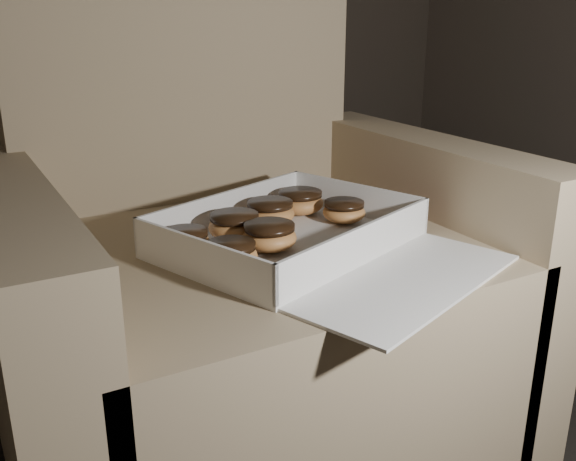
% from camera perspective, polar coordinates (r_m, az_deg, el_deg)
% --- Properties ---
extents(floor, '(4.50, 4.50, 0.00)m').
position_cam_1_polar(floor, '(1.30, 8.51, -18.93)').
color(floor, black).
rests_on(floor, ground).
extents(armchair, '(0.89, 0.75, 0.93)m').
position_cam_1_polar(armchair, '(1.22, -3.87, -5.37)').
color(armchair, '#927E5D').
rests_on(armchair, floor).
extents(bakery_box, '(0.54, 0.58, 0.07)m').
position_cam_1_polar(bakery_box, '(1.06, 1.88, -1.18)').
color(bakery_box, silver).
rests_on(bakery_box, armchair).
extents(donut_a, '(0.09, 0.09, 0.04)m').
position_cam_1_polar(donut_a, '(1.16, -1.60, 1.64)').
color(donut_a, '#D58B4A').
rests_on(donut_a, bakery_box).
extents(donut_b, '(0.09, 0.09, 0.04)m').
position_cam_1_polar(donut_b, '(1.09, -4.78, 0.45)').
color(donut_b, '#D58B4A').
rests_on(donut_b, bakery_box).
extents(donut_c, '(0.09, 0.09, 0.04)m').
position_cam_1_polar(donut_c, '(1.04, -1.66, -0.49)').
color(donut_c, '#D58B4A').
rests_on(donut_c, bakery_box).
extents(donut_d, '(0.09, 0.09, 0.04)m').
position_cam_1_polar(donut_d, '(1.22, 1.11, 2.59)').
color(donut_d, '#D58B4A').
rests_on(donut_d, bakery_box).
extents(donut_e, '(0.08, 0.08, 0.04)m').
position_cam_1_polar(donut_e, '(0.97, -5.08, -2.13)').
color(donut_e, '#D58B4A').
rests_on(donut_e, bakery_box).
extents(donut_f, '(0.08, 0.08, 0.04)m').
position_cam_1_polar(donut_f, '(1.03, -9.11, -0.95)').
color(donut_f, '#D58B4A').
rests_on(donut_f, bakery_box).
extents(donut_g, '(0.08, 0.08, 0.04)m').
position_cam_1_polar(donut_g, '(1.18, 5.01, 1.75)').
color(donut_g, '#D58B4A').
rests_on(donut_g, bakery_box).
extents(crumb_a, '(0.01, 0.01, 0.00)m').
position_cam_1_polar(crumb_a, '(0.93, -0.22, -4.30)').
color(crumb_a, black).
rests_on(crumb_a, bakery_box).
extents(crumb_b, '(0.01, 0.01, 0.00)m').
position_cam_1_polar(crumb_b, '(1.02, 1.46, -2.19)').
color(crumb_b, black).
rests_on(crumb_b, bakery_box).
extents(crumb_c, '(0.01, 0.01, 0.00)m').
position_cam_1_polar(crumb_c, '(0.96, 0.28, -3.64)').
color(crumb_c, black).
rests_on(crumb_c, bakery_box).
extents(crumb_d, '(0.01, 0.01, 0.00)m').
position_cam_1_polar(crumb_d, '(0.94, 1.27, -3.96)').
color(crumb_d, black).
rests_on(crumb_d, bakery_box).
extents(crumb_e, '(0.01, 0.01, 0.00)m').
position_cam_1_polar(crumb_e, '(0.96, -5.87, -3.76)').
color(crumb_e, black).
rests_on(crumb_e, bakery_box).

